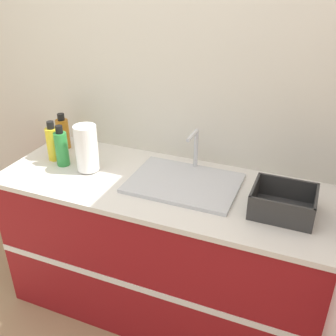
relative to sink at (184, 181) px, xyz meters
name	(u,v)px	position (x,y,z in m)	size (l,w,h in m)	color
wall_back	(188,92)	(-0.11, 0.33, 0.39)	(4.22, 0.06, 2.60)	beige
counter_cabinet	(163,248)	(-0.11, -0.04, -0.46)	(1.84, 0.70, 0.90)	maroon
sink	(184,181)	(0.00, 0.00, 0.00)	(0.58, 0.42, 0.25)	silver
paper_towel_roll	(87,148)	(-0.56, -0.06, 0.12)	(0.13, 0.13, 0.28)	#4C4C51
dish_rack	(283,204)	(0.53, -0.08, 0.03)	(0.30, 0.25, 0.13)	#2D2D2D
bottle_green	(62,148)	(-0.74, -0.06, 0.09)	(0.08, 0.08, 0.25)	#2D8C3D
bottle_yellow	(53,143)	(-0.84, -0.01, 0.09)	(0.08, 0.08, 0.24)	yellow
bottle_amber	(63,133)	(-0.88, 0.15, 0.09)	(0.08, 0.08, 0.23)	#B26B19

